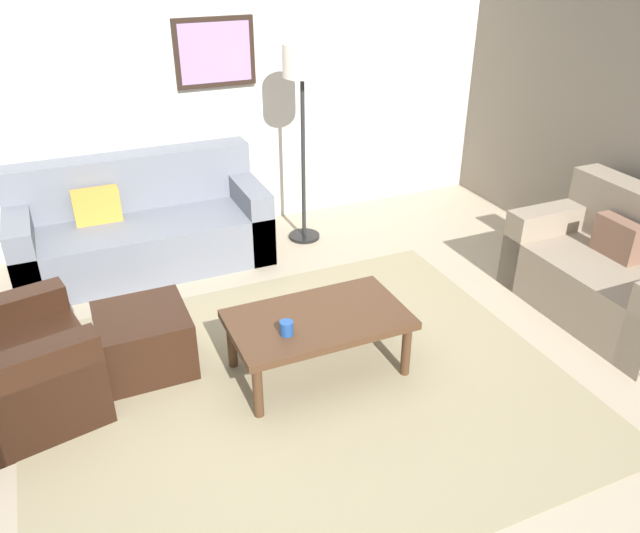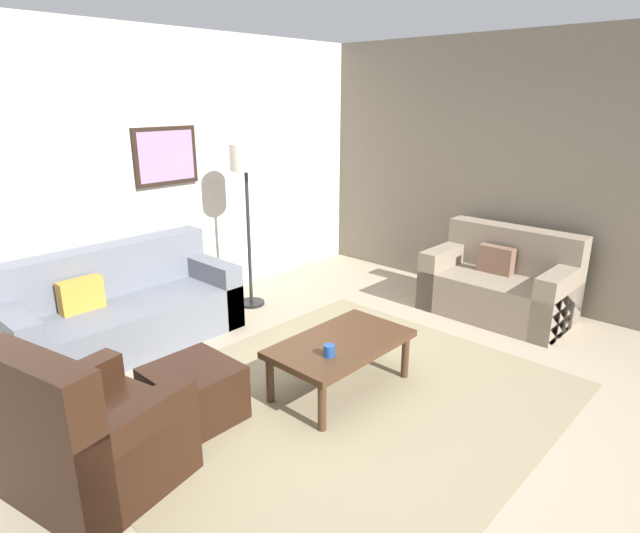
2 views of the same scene
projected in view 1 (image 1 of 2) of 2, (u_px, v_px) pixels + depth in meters
The scene contains 11 objects.
ground_plane at pixel (300, 388), 3.91m from camera, with size 8.00×8.00×0.00m, color tan.
rear_partition at pixel (183, 77), 5.33m from camera, with size 6.00×0.12×2.80m, color silver.
area_rug at pixel (300, 387), 3.90m from camera, with size 3.25×2.71×0.01m, color gray.
couch_main at pixel (141, 228), 5.26m from camera, with size 2.01×0.86×0.88m.
couch_loveseat at pixel (620, 275), 4.56m from camera, with size 0.84×1.41×0.88m.
armchair_leather at pixel (2, 374), 3.54m from camera, with size 0.95×0.95×0.95m.
ottoman at pixel (145, 340), 4.01m from camera, with size 0.56×0.56×0.40m, color black.
coffee_table at pixel (318, 323), 3.90m from camera, with size 1.10×0.64×0.41m.
cup at pixel (287, 328), 3.68m from camera, with size 0.08×0.08×0.09m, color #1E478C.
lamp_standing at pixel (302, 82), 5.13m from camera, with size 0.32×0.32×1.71m.
framed_artwork at pixel (215, 52), 5.26m from camera, with size 0.69×0.04×0.56m.
Camera 1 is at (-1.12, -2.87, 2.52)m, focal length 35.29 mm.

